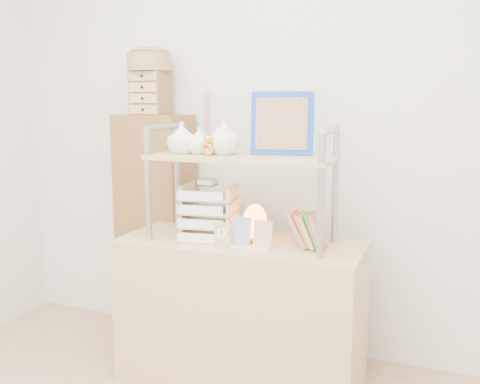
{
  "coord_description": "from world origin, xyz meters",
  "views": [
    {
      "loc": [
        0.94,
        -1.18,
        1.44
      ],
      "look_at": [
        -0.0,
        1.2,
        0.99
      ],
      "focal_mm": 40.0,
      "sensor_mm": 36.0,
      "label": 1
    }
  ],
  "objects_px": {
    "desk": "(241,313)",
    "salt_lamp": "(255,223)",
    "cabinet": "(156,227)",
    "letter_tray": "(209,215)"
  },
  "relations": [
    {
      "from": "desk",
      "to": "salt_lamp",
      "type": "xyz_separation_m",
      "value": [
        0.07,
        0.0,
        0.47
      ]
    },
    {
      "from": "desk",
      "to": "cabinet",
      "type": "bearing_deg",
      "value": 152.29
    },
    {
      "from": "desk",
      "to": "letter_tray",
      "type": "height_order",
      "value": "letter_tray"
    },
    {
      "from": "desk",
      "to": "cabinet",
      "type": "height_order",
      "value": "cabinet"
    },
    {
      "from": "desk",
      "to": "letter_tray",
      "type": "relative_size",
      "value": 3.95
    },
    {
      "from": "desk",
      "to": "cabinet",
      "type": "xyz_separation_m",
      "value": [
        -0.7,
        0.37,
        0.3
      ]
    },
    {
      "from": "desk",
      "to": "salt_lamp",
      "type": "distance_m",
      "value": 0.48
    },
    {
      "from": "cabinet",
      "to": "letter_tray",
      "type": "distance_m",
      "value": 0.7
    },
    {
      "from": "cabinet",
      "to": "salt_lamp",
      "type": "height_order",
      "value": "cabinet"
    },
    {
      "from": "letter_tray",
      "to": "salt_lamp",
      "type": "xyz_separation_m",
      "value": [
        0.23,
        0.03,
        -0.02
      ]
    }
  ]
}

